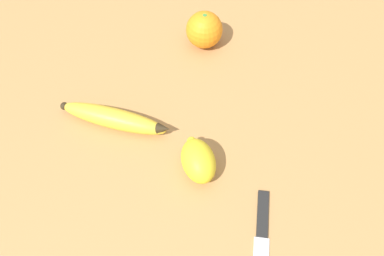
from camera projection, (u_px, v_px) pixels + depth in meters
name	position (u px, v px, depth m)	size (l,w,h in m)	color
ground_plane	(214.00, 150.00, 0.62)	(3.00, 3.00, 0.00)	#A87A47
banana	(115.00, 118.00, 0.64)	(0.13, 0.18, 0.04)	gold
orange	(204.00, 30.00, 0.73)	(0.07, 0.07, 0.07)	orange
lemon	(198.00, 160.00, 0.58)	(0.08, 0.09, 0.05)	yellow
paring_knife	(262.00, 240.00, 0.54)	(0.14, 0.12, 0.01)	silver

